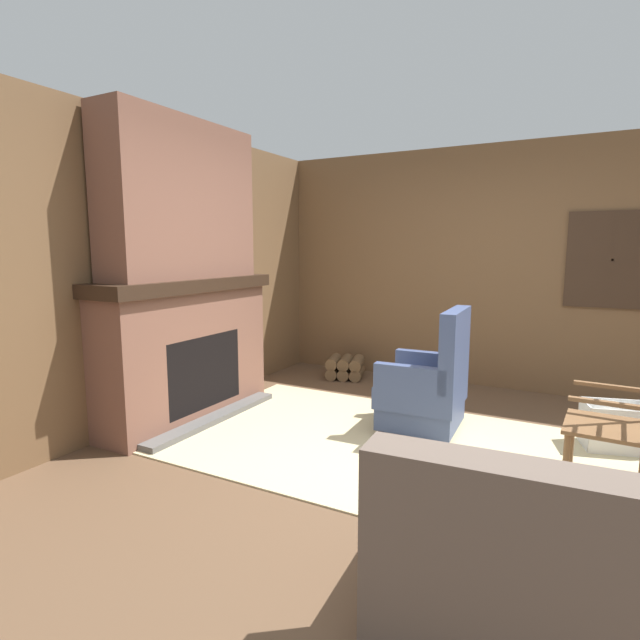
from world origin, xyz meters
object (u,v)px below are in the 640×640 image
Objects in this scene: oil_lamp_vase at (144,267)px; sofa_segment at (543,574)px; rocking_chair at (617,427)px; storage_case at (232,266)px; firewood_stack at (345,367)px; armchair at (428,389)px; laundry_basket at (617,427)px.

oil_lamp_vase is 0.24× the size of sofa_segment.
oil_lamp_vase is at bearing 11.91° from rocking_chair.
storage_case is at bearing -7.14° from rocking_chair.
storage_case is at bearing -120.94° from firewood_stack.
storage_case is (0.00, 1.14, -0.03)m from oil_lamp_vase.
rocking_chair reaches higher than firewood_stack.
oil_lamp_vase reaches higher than rocking_chair.
rocking_chair is 3.56m from oil_lamp_vase.
laundry_basket is at bearing -169.75° from armchair.
storage_case reaches higher than rocking_chair.
oil_lamp_vase is 3.42m from sofa_segment.
armchair is 1.43m from rocking_chair.
armchair is at bearing -167.25° from laundry_basket.
rocking_chair is 3.22m from firewood_stack.
rocking_chair is at bearing 9.36° from oil_lamp_vase.
rocking_chair is (1.33, -0.52, 0.07)m from armchair.
sofa_segment is (-0.34, -2.33, 0.11)m from laundry_basket.
sofa_segment is at bearing 81.61° from rocking_chair.
firewood_stack is at bearing 32.36° from sofa_segment.
sofa_segment is (1.04, -2.02, -0.08)m from armchair.
sofa_segment is (2.39, -3.27, 0.17)m from firewood_stack.
rocking_chair is 0.87m from laundry_basket.
firewood_stack is 2.89m from laundry_basket.
storage_case is 3.88m from sofa_segment.
laundry_basket is at bearing 4.15° from storage_case.
rocking_chair is at bearing -93.62° from laundry_basket.
firewood_stack is 2.73m from oil_lamp_vase.
laundry_basket is 2.62× the size of storage_case.
armchair is at bearing -42.69° from firewood_stack.
firewood_stack is at bearing -30.74° from rocking_chair.
armchair is at bearing -1.77° from storage_case.
laundry_basket is 0.41× the size of sofa_segment.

